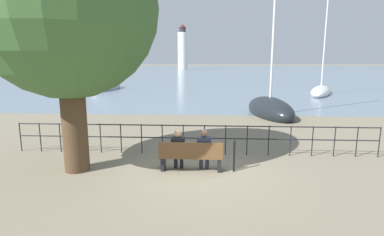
{
  "coord_description": "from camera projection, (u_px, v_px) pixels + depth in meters",
  "views": [
    {
      "loc": [
        0.52,
        -8.51,
        3.17
      ],
      "look_at": [
        0.0,
        0.5,
        1.49
      ],
      "focal_mm": 28.0,
      "sensor_mm": 36.0,
      "label": 1
    }
  ],
  "objects": [
    {
      "name": "ground_plane",
      "position": [
        191.0,
        170.0,
        8.96
      ],
      "size": [
        1000.0,
        1000.0,
        0.0
      ],
      "primitive_type": "plane",
      "color": "#7A705B"
    },
    {
      "name": "closed_umbrella",
      "position": [
        234.0,
        153.0,
        8.74
      ],
      "size": [
        0.09,
        0.09,
        0.99
      ],
      "color": "black",
      "rests_on": "ground_plane"
    },
    {
      "name": "harbor_lighthouse",
      "position": [
        183.0,
        49.0,
        135.68
      ],
      "size": [
        4.26,
        4.26,
        19.98
      ],
      "color": "white",
      "rests_on": "ground_plane"
    },
    {
      "name": "park_bench",
      "position": [
        191.0,
        157.0,
        8.82
      ],
      "size": [
        1.87,
        0.45,
        0.9
      ],
      "color": "brown",
      "rests_on": "ground_plane"
    },
    {
      "name": "shade_tree",
      "position": [
        66.0,
        7.0,
        8.11
      ],
      "size": [
        5.06,
        5.06,
        7.2
      ],
      "color": "#4C3823",
      "rests_on": "ground_plane"
    },
    {
      "name": "seated_person_left",
      "position": [
        178.0,
        147.0,
        8.87
      ],
      "size": [
        0.4,
        0.35,
        1.25
      ],
      "color": "black",
      "rests_on": "ground_plane"
    },
    {
      "name": "sailboat_3",
      "position": [
        106.0,
        86.0,
        35.49
      ],
      "size": [
        2.37,
        7.92,
        13.24
      ],
      "rotation": [
        0.0,
        0.0,
        -0.01
      ],
      "color": "silver",
      "rests_on": "ground_plane"
    },
    {
      "name": "promenade_railing",
      "position": [
        194.0,
        135.0,
        10.39
      ],
      "size": [
        12.56,
        0.04,
        1.05
      ],
      "color": "black",
      "rests_on": "ground_plane"
    },
    {
      "name": "seated_person_right",
      "position": [
        204.0,
        148.0,
        8.83
      ],
      "size": [
        0.41,
        0.35,
        1.25
      ],
      "color": "#2D3347",
      "rests_on": "ground_plane"
    },
    {
      "name": "harbor_water",
      "position": [
        209.0,
        68.0,
        165.44
      ],
      "size": [
        600.0,
        300.0,
        0.01
      ],
      "color": "slate",
      "rests_on": "ground_plane"
    },
    {
      "name": "sailboat_2",
      "position": [
        321.0,
        91.0,
        30.35
      ],
      "size": [
        5.1,
        8.6,
        12.79
      ],
      "rotation": [
        0.0,
        0.0,
        -0.41
      ],
      "color": "silver",
      "rests_on": "ground_plane"
    },
    {
      "name": "sailboat_1",
      "position": [
        270.0,
        109.0,
        18.14
      ],
      "size": [
        2.92,
        5.75,
        12.17
      ],
      "rotation": [
        0.0,
        0.0,
        0.17
      ],
      "color": "black",
      "rests_on": "ground_plane"
    }
  ]
}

